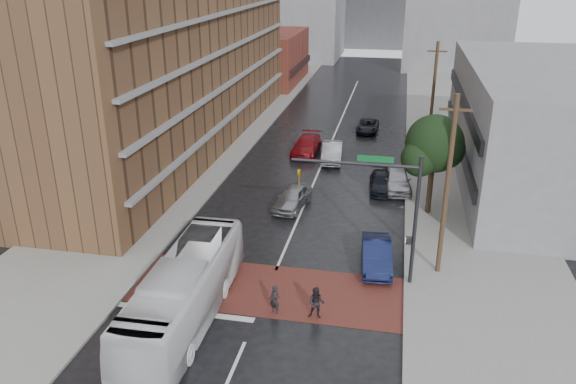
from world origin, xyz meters
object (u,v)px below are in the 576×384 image
at_px(suv_travel, 368,126).
at_px(pedestrian_a, 275,300).
at_px(transit_bus, 185,291).
at_px(car_travel_a, 292,198).
at_px(car_parked_near, 376,255).
at_px(car_parked_mid, 381,182).
at_px(pedestrian_b, 316,303).
at_px(car_parked_far, 397,179).
at_px(car_travel_b, 332,152).
at_px(car_travel_c, 306,146).

bearing_deg(suv_travel, pedestrian_a, -92.18).
relative_size(transit_bus, car_travel_a, 2.58).
xyz_separation_m(car_parked_near, car_parked_mid, (-0.23, 11.64, -0.13)).
relative_size(pedestrian_b, car_parked_mid, 0.38).
xyz_separation_m(car_travel_a, car_parked_near, (6.18, -7.16, -0.01)).
height_order(pedestrian_a, car_parked_far, car_parked_far).
distance_m(car_travel_b, car_parked_mid, 7.51).
distance_m(car_travel_b, suv_travel, 9.99).
height_order(pedestrian_b, car_parked_far, car_parked_far).
bearing_deg(car_parked_far, car_parked_near, -101.51).
distance_m(transit_bus, car_parked_far, 21.19).
xyz_separation_m(transit_bus, car_parked_mid, (8.38, 18.58, -0.97)).
bearing_deg(car_travel_c, car_parked_far, -39.17).
relative_size(transit_bus, pedestrian_a, 7.52).
distance_m(transit_bus, car_travel_b, 24.92).
bearing_deg(pedestrian_b, suv_travel, 89.93).
distance_m(car_travel_a, car_parked_mid, 7.45).
xyz_separation_m(car_parked_near, car_parked_far, (0.87, 11.99, 0.07)).
bearing_deg(car_parked_near, pedestrian_a, -134.65).
relative_size(pedestrian_a, car_parked_near, 0.33).
bearing_deg(car_parked_far, car_travel_b, 127.17).
height_order(transit_bus, car_parked_mid, transit_bus).
bearing_deg(pedestrian_a, car_travel_a, 119.99).
relative_size(pedestrian_a, suv_travel, 0.35).
distance_m(car_parked_mid, car_parked_far, 1.17).
relative_size(car_travel_a, suv_travel, 1.02).
distance_m(transit_bus, pedestrian_b, 6.26).
bearing_deg(car_travel_a, car_parked_mid, 46.70).
xyz_separation_m(transit_bus, pedestrian_a, (4.02, 1.38, -0.83)).
distance_m(pedestrian_a, car_parked_far, 18.38).
distance_m(car_travel_c, car_parked_far, 10.79).
relative_size(car_travel_a, car_travel_b, 0.92).
height_order(transit_bus, suv_travel, transit_bus).
distance_m(pedestrian_b, car_parked_far, 17.86).
height_order(car_travel_a, car_parked_far, car_parked_far).
xyz_separation_m(pedestrian_b, suv_travel, (0.27, 32.89, -0.21)).
bearing_deg(transit_bus, car_travel_c, 86.01).
bearing_deg(transit_bus, car_travel_b, 80.08).
bearing_deg(transit_bus, pedestrian_a, 17.96).
bearing_deg(car_parked_mid, car_travel_c, 128.99).
relative_size(car_travel_b, car_parked_far, 1.00).
distance_m(car_parked_near, car_parked_far, 12.03).
distance_m(car_travel_a, suv_travel, 20.57).
bearing_deg(car_parked_far, car_travel_a, -152.91).
xyz_separation_m(car_travel_c, suv_travel, (4.92, 8.21, -0.16)).
distance_m(suv_travel, car_parked_mid, 15.85).
bearing_deg(car_travel_b, transit_bus, -103.57).
relative_size(car_travel_a, car_travel_c, 0.85).
distance_m(pedestrian_a, car_travel_b, 23.23).
distance_m(pedestrian_a, car_parked_near, 7.21).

